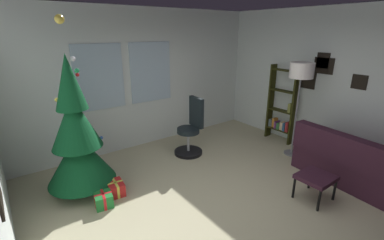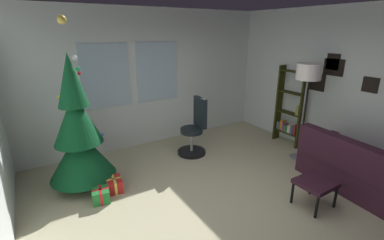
# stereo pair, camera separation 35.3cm
# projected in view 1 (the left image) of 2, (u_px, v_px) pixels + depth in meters

# --- Properties ---
(ground_plane) EXTENTS (5.29, 5.30, 0.10)m
(ground_plane) POSITION_uv_depth(u_px,v_px,m) (235.00, 203.00, 3.93)
(ground_plane) COLOR #BCB48F
(wall_back_with_windows) EXTENTS (5.29, 0.12, 2.79)m
(wall_back_with_windows) POSITION_uv_depth(u_px,v_px,m) (143.00, 79.00, 5.51)
(wall_back_with_windows) COLOR silver
(wall_back_with_windows) RESTS_ON ground_plane
(wall_right_with_frames) EXTENTS (0.12, 5.30, 2.79)m
(wall_right_with_frames) POSITION_uv_depth(u_px,v_px,m) (341.00, 84.00, 5.00)
(wall_right_with_frames) COLOR silver
(wall_right_with_frames) RESTS_ON ground_plane
(couch) EXTENTS (1.68, 2.02, 0.86)m
(couch) POSITION_uv_depth(u_px,v_px,m) (370.00, 168.00, 4.24)
(couch) COLOR #321825
(couch) RESTS_ON ground_plane
(footstool) EXTENTS (0.48, 0.44, 0.39)m
(footstool) POSITION_uv_depth(u_px,v_px,m) (316.00, 179.00, 3.85)
(footstool) COLOR #321825
(footstool) RESTS_ON ground_plane
(holiday_tree) EXTENTS (0.99, 0.99, 2.55)m
(holiday_tree) POSITION_uv_depth(u_px,v_px,m) (77.00, 139.00, 3.91)
(holiday_tree) COLOR #4C331E
(holiday_tree) RESTS_ON ground_plane
(gift_box_red) EXTENTS (0.25, 0.33, 0.20)m
(gift_box_red) POSITION_uv_depth(u_px,v_px,m) (116.00, 188.00, 4.04)
(gift_box_red) COLOR red
(gift_box_red) RESTS_ON ground_plane
(gift_box_green) EXTENTS (0.27, 0.29, 0.20)m
(gift_box_green) POSITION_uv_depth(u_px,v_px,m) (104.00, 200.00, 3.76)
(gift_box_green) COLOR #1E722D
(gift_box_green) RESTS_ON ground_plane
(office_chair) EXTENTS (0.56, 0.56, 1.13)m
(office_chair) POSITION_uv_depth(u_px,v_px,m) (191.00, 132.00, 5.29)
(office_chair) COLOR black
(office_chair) RESTS_ON ground_plane
(bookshelf) EXTENTS (0.18, 0.64, 1.66)m
(bookshelf) POSITION_uv_depth(u_px,v_px,m) (282.00, 109.00, 5.83)
(bookshelf) COLOR #28290B
(bookshelf) RESTS_ON ground_plane
(floor_lamp) EXTENTS (0.43, 0.43, 1.81)m
(floor_lamp) POSITION_uv_depth(u_px,v_px,m) (301.00, 75.00, 4.88)
(floor_lamp) COLOR slate
(floor_lamp) RESTS_ON ground_plane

